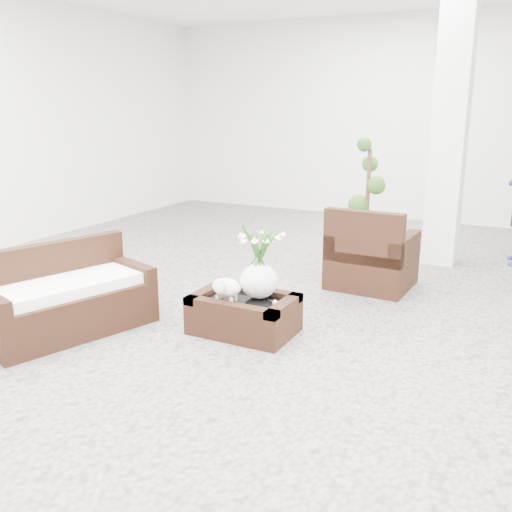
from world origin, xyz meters
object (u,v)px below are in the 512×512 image
at_px(loveseat, 67,291).
at_px(topiary, 367,205).
at_px(armchair, 373,247).
at_px(coffee_table, 244,316).

distance_m(loveseat, topiary, 3.77).
relative_size(loveseat, topiary, 0.92).
bearing_deg(loveseat, armchair, -20.35).
xyz_separation_m(coffee_table, loveseat, (-1.41, -0.71, 0.23)).
height_order(armchair, loveseat, armchair).
relative_size(coffee_table, armchair, 0.98).
height_order(armchair, topiary, topiary).
height_order(coffee_table, armchair, armchair).
bearing_deg(loveseat, coffee_table, -45.16).
distance_m(armchair, loveseat, 3.28).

